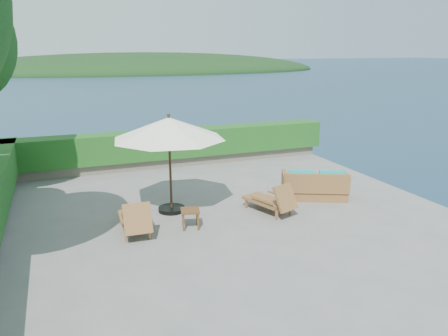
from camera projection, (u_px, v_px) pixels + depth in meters
name	position (u px, v px, depth m)	size (l,w,h in m)	color
ground	(224.00, 217.00, 11.35)	(12.00, 12.00, 0.00)	gray
foundation	(224.00, 271.00, 11.76)	(12.00, 12.00, 3.00)	#4E473E
ocean	(224.00, 318.00, 12.14)	(600.00, 600.00, 0.00)	#162B47
offshore_island	(143.00, 71.00, 146.81)	(126.00, 57.60, 12.60)	black
planter_wall_far	(170.00, 161.00, 16.34)	(12.00, 0.60, 0.36)	#716B5A
hedge_far	(170.00, 144.00, 16.17)	(12.40, 0.90, 1.00)	#1B4914
patio_umbrella	(169.00, 129.00, 11.20)	(3.61, 3.61, 2.65)	black
lounge_left	(135.00, 219.00, 10.27)	(0.73, 1.56, 0.88)	olive
lounge_right	(272.00, 200.00, 11.58)	(1.09, 1.63, 0.87)	olive
side_table	(190.00, 213.00, 10.58)	(0.54, 0.54, 0.48)	brown
wicker_loveseat	(315.00, 187.00, 12.73)	(2.08, 1.64, 0.91)	olive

